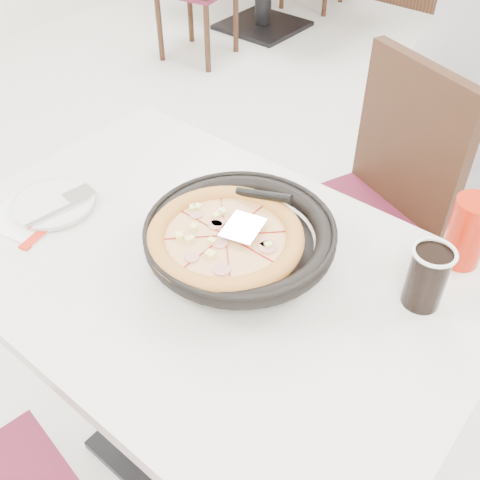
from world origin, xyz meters
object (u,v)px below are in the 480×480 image
Objects in this scene: chair_far at (349,221)px; cola_glass at (426,279)px; pizza_pan at (240,243)px; side_plate at (53,204)px; main_table at (210,363)px; pizza at (225,243)px; diner_person at (461,50)px; red_cup at (468,232)px.

chair_far reaches higher than cola_glass.
pizza_pan is 0.49m from side_plate.
main_table is 3.90× the size of pizza.
chair_far is at bearing 101.73° from diner_person.
side_plate is at bearing -167.23° from main_table.
diner_person is at bearing 109.96° from cola_glass.
side_plate is (-0.45, -0.12, -0.05)m from pizza.
pizza is 1.54× the size of side_plate.
side_plate is at bearing -161.95° from pizza_pan.
diner_person is at bearing 113.88° from red_cup.
pizza_pan reaches higher than side_plate.
main_table is 7.50× the size of red_cup.
diner_person is (0.04, 1.23, 0.45)m from main_table.
red_cup reaches higher than pizza.
chair_far is 0.89m from side_plate.
chair_far is at bearing 91.25° from pizza.
pizza is (0.05, 0.02, 0.44)m from main_table.
pizza is at bearing -155.91° from cola_glass.
chair_far reaches higher than main_table.
pizza is 0.47m from side_plate.
diner_person is (-0.38, 1.04, 0.01)m from cola_glass.
pizza is 1.92× the size of red_cup.
pizza_pan is at bearing 103.20° from diner_person.
pizza is 0.41m from cola_glass.
pizza_pan reaches higher than main_table.
diner_person is at bearing -69.19° from chair_far.
pizza_pan is 0.04m from pizza.
main_table is 0.44m from pizza.
diner_person is (-0.39, 0.88, -0.00)m from red_cup.
diner_person is at bearing 90.28° from pizza.
chair_far is at bearing 58.42° from side_plate.
main_table is at bearing -152.95° from pizza.
red_cup is at bearing 39.75° from main_table.
cola_glass is at bearing 153.12° from chair_far.
side_plate is 0.95m from red_cup.
red_cup is (0.38, 0.33, 0.02)m from pizza.
side_plate is 1.40m from diner_person.
pizza is at bearing -138.99° from red_cup.
pizza_pan is 1.98× the size of red_cup.
pizza reaches higher than main_table.
chair_far is 7.31× the size of cola_glass.
chair_far is 0.65m from pizza_pan.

